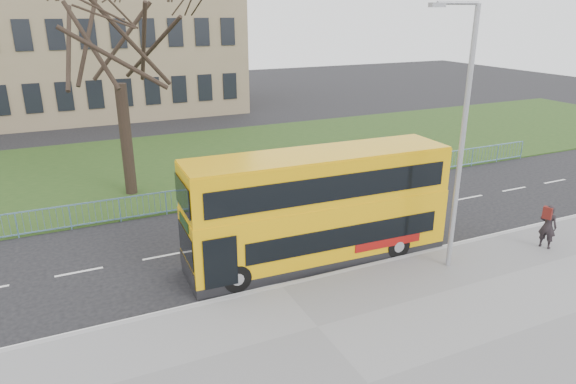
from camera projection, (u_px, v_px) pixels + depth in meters
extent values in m
plane|color=black|center=(263.00, 268.00, 18.33)|extent=(120.00, 120.00, 0.00)
cube|color=gray|center=(281.00, 287.00, 16.98)|extent=(80.00, 0.20, 0.14)
cube|color=#213D16|center=(172.00, 164.00, 30.53)|extent=(80.00, 15.40, 0.08)
cube|color=#806E51|center=(53.00, 31.00, 43.89)|extent=(30.00, 15.00, 14.00)
cube|color=#E1A409|center=(318.00, 229.00, 18.62)|extent=(9.68, 2.62, 1.78)
cube|color=#E1A409|center=(318.00, 202.00, 18.27)|extent=(9.68, 2.62, 0.31)
cube|color=#E1A409|center=(319.00, 176.00, 17.95)|extent=(9.63, 2.58, 1.60)
cube|color=black|center=(347.00, 237.00, 17.80)|extent=(7.40, 0.30, 0.78)
cube|color=black|center=(334.00, 188.00, 16.99)|extent=(8.83, 0.35, 0.87)
cylinder|color=black|center=(237.00, 278.00, 16.72)|extent=(0.96, 0.29, 0.95)
cylinder|color=black|center=(397.00, 246.00, 19.00)|extent=(0.96, 0.29, 0.95)
imported|color=black|center=(548.00, 226.00, 19.42)|extent=(0.62, 0.74, 1.74)
cylinder|color=#97999F|center=(462.00, 146.00, 16.85)|extent=(0.18, 0.18, 8.79)
cylinder|color=#97999F|center=(458.00, 3.00, 15.07)|extent=(1.54, 0.13, 0.11)
cube|color=#97999F|center=(437.00, 5.00, 14.80)|extent=(0.50, 0.21, 0.13)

